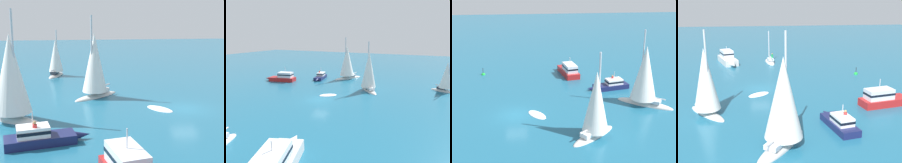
# 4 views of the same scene
# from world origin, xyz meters

# --- Properties ---
(ground_plane) EXTENTS (160.00, 160.00, 0.00)m
(ground_plane) POSITION_xyz_m (0.00, 0.00, 0.00)
(ground_plane) COLOR #1E607F
(powerboat) EXTENTS (2.82, 6.25, 2.48)m
(powerboat) POSITION_xyz_m (-7.24, 13.05, 0.58)
(powerboat) COLOR #191E4C
(powerboat) RESTS_ON ground
(ketch) EXTENTS (2.18, 5.25, 6.18)m
(ketch) POSITION_xyz_m (-2.04, -15.62, 0.15)
(ketch) COLOR silver
(ketch) RESTS_ON ground
(ketch_1) EXTENTS (4.85, 5.49, 9.19)m
(ketch_1) POSITION_xyz_m (5.51, 8.37, 3.35)
(ketch_1) COLOR silver
(ketch_1) RESTS_ON ground
(dinghy) EXTENTS (3.19, 2.83, 0.35)m
(dinghy) POSITION_xyz_m (0.18, 2.49, 0.00)
(dinghy) COLOR white
(dinghy) RESTS_ON ground
(powerboat_1) EXTENTS (7.11, 3.17, 3.10)m
(powerboat_1) POSITION_xyz_m (-13.76, 7.71, 0.82)
(powerboat_1) COLOR #B21E1E
(powerboat_1) RESTS_ON ground
(ketch_2) EXTENTS (5.34, 6.77, 9.93)m
(ketch_2) POSITION_xyz_m (-1.71, 15.88, 3.55)
(ketch_2) COLOR silver
(ketch_2) RESTS_ON ground
(powerboat_2) EXTENTS (4.20, 8.10, 3.03)m
(powerboat_2) POSITION_xyz_m (5.50, -15.83, 0.91)
(powerboat_2) COLOR silver
(powerboat_2) RESTS_ON ground
(channel_buoy) EXTENTS (0.63, 0.63, 1.42)m
(channel_buoy) POSITION_xyz_m (-15.02, -5.89, 0.01)
(channel_buoy) COLOR green
(channel_buoy) RESTS_ON ground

